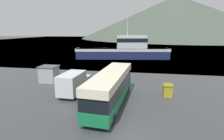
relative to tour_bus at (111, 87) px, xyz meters
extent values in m
plane|color=#383A3D|center=(2.10, -5.10, -1.91)|extent=(400.00, 400.00, 0.00)
plane|color=slate|center=(2.10, 134.39, -1.91)|extent=(240.00, 240.00, 0.00)
cone|color=#424C42|center=(34.04, 172.33, 18.44)|extent=(185.79, 185.79, 40.72)
cube|color=#146B3D|center=(0.00, -0.01, -0.94)|extent=(3.28, 11.09, 1.04)
cube|color=black|center=(0.00, -0.01, 0.17)|extent=(3.22, 10.87, 1.19)
cube|color=beige|center=(0.00, -0.01, 1.13)|extent=(3.28, 11.09, 0.74)
cube|color=black|center=(0.40, 5.46, -0.04)|extent=(2.18, 0.22, 1.60)
cylinder|color=black|center=(-0.81, 3.88, -1.46)|extent=(0.37, 0.92, 0.90)
cylinder|color=black|center=(1.37, 3.72, -1.46)|extent=(0.37, 0.92, 0.90)
cylinder|color=black|center=(-1.37, -3.75, -1.46)|extent=(0.37, 0.92, 0.90)
cylinder|color=black|center=(0.81, -3.91, -1.46)|extent=(0.37, 0.92, 0.90)
cube|color=silver|center=(-5.03, 1.81, -0.42)|extent=(2.30, 4.22, 2.29)
cube|color=silver|center=(-4.90, 4.76, -0.93)|extent=(2.20, 1.86, 1.26)
cube|color=black|center=(-4.94, 3.89, 0.10)|extent=(1.80, 0.14, 0.80)
cylinder|color=black|center=(-5.86, 4.56, -1.56)|extent=(0.25, 0.71, 0.70)
cylinder|color=black|center=(-3.96, 4.48, -1.56)|extent=(0.25, 0.71, 0.70)
cylinder|color=black|center=(-6.02, 0.91, -1.56)|extent=(0.25, 0.71, 0.70)
cylinder|color=black|center=(-4.12, 0.83, -1.56)|extent=(0.25, 0.71, 0.70)
cube|color=#19234C|center=(-2.35, 30.45, -0.52)|extent=(25.13, 7.98, 2.79)
cube|color=silver|center=(-2.35, 30.45, 0.52)|extent=(25.38, 8.06, 0.70)
cube|color=silver|center=(0.10, 30.83, 2.56)|extent=(8.29, 4.16, 3.39)
cube|color=black|center=(0.10, 30.83, 3.07)|extent=(8.46, 4.26, 1.02)
cylinder|color=#B2B2B7|center=(-1.07, 30.65, 6.72)|extent=(0.20, 0.20, 4.93)
cube|color=olive|center=(6.12, 3.40, -1.28)|extent=(0.97, 1.20, 1.28)
cube|color=olive|center=(6.12, 3.40, -0.57)|extent=(1.07, 1.32, 0.14)
cube|color=#93999E|center=(-10.54, 6.34, -0.76)|extent=(2.37, 2.01, 2.30)
cube|color=#4C4C51|center=(-10.54, 6.34, 0.45)|extent=(2.61, 2.22, 0.12)
camera|label=1|loc=(3.03, -16.82, 5.64)|focal=28.00mm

